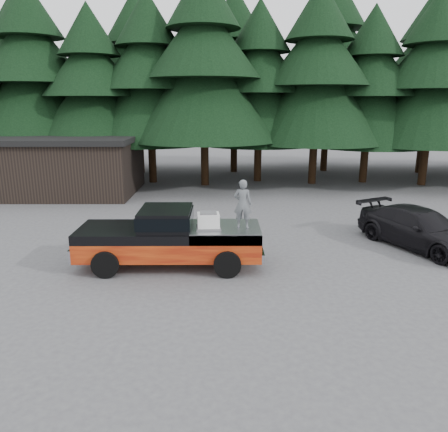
{
  "coord_description": "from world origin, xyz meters",
  "views": [
    {
      "loc": [
        0.12,
        -13.27,
        5.19
      ],
      "look_at": [
        0.17,
        0.0,
        1.71
      ],
      "focal_mm": 35.0,
      "sensor_mm": 36.0,
      "label": 1
    }
  ],
  "objects_px": {
    "air_compressor": "(208,221)",
    "parked_car": "(420,229)",
    "man_on_bed": "(243,204)",
    "pickup_truck": "(170,246)",
    "utility_building": "(65,165)"
  },
  "relations": [
    {
      "from": "air_compressor",
      "to": "parked_car",
      "type": "relative_size",
      "value": 0.14
    },
    {
      "from": "air_compressor",
      "to": "utility_building",
      "type": "distance_m",
      "value": 14.88
    },
    {
      "from": "pickup_truck",
      "to": "air_compressor",
      "type": "height_order",
      "value": "air_compressor"
    },
    {
      "from": "air_compressor",
      "to": "utility_building",
      "type": "bearing_deg",
      "value": 121.31
    },
    {
      "from": "pickup_truck",
      "to": "utility_building",
      "type": "height_order",
      "value": "utility_building"
    },
    {
      "from": "parked_car",
      "to": "man_on_bed",
      "type": "bearing_deg",
      "value": 169.45
    },
    {
      "from": "pickup_truck",
      "to": "air_compressor",
      "type": "xyz_separation_m",
      "value": [
        1.26,
        -0.24,
        0.9
      ]
    },
    {
      "from": "man_on_bed",
      "to": "utility_building",
      "type": "height_order",
      "value": "utility_building"
    },
    {
      "from": "air_compressor",
      "to": "parked_car",
      "type": "height_order",
      "value": "air_compressor"
    },
    {
      "from": "air_compressor",
      "to": "parked_car",
      "type": "xyz_separation_m",
      "value": [
        7.66,
        2.06,
        -0.85
      ]
    },
    {
      "from": "pickup_truck",
      "to": "parked_car",
      "type": "height_order",
      "value": "parked_car"
    },
    {
      "from": "man_on_bed",
      "to": "parked_car",
      "type": "height_order",
      "value": "man_on_bed"
    },
    {
      "from": "pickup_truck",
      "to": "utility_building",
      "type": "bearing_deg",
      "value": 122.07
    },
    {
      "from": "pickup_truck",
      "to": "man_on_bed",
      "type": "bearing_deg",
      "value": -3.54
    },
    {
      "from": "air_compressor",
      "to": "parked_car",
      "type": "bearing_deg",
      "value": 10.69
    }
  ]
}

